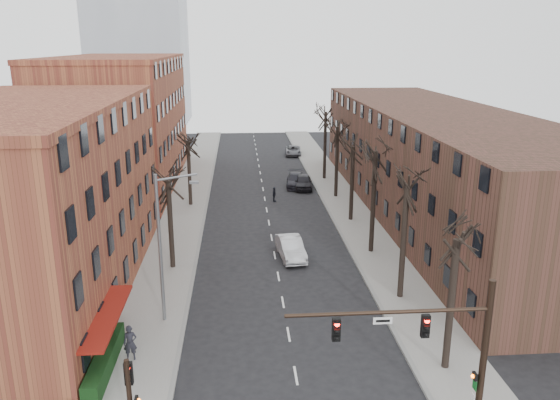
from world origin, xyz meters
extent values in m
cube|color=gray|center=(-8.00, 35.00, 0.07)|extent=(4.00, 90.00, 0.15)
cube|color=gray|center=(8.00, 35.00, 0.07)|extent=(4.00, 90.00, 0.15)
cube|color=brown|center=(-16.00, 15.00, 6.00)|extent=(12.00, 26.00, 12.00)
cube|color=brown|center=(-16.00, 44.00, 7.00)|extent=(12.00, 28.00, 14.00)
cube|color=#4E2D24|center=(16.00, 30.00, 5.00)|extent=(12.00, 50.00, 10.00)
cube|color=maroon|center=(-9.40, 6.00, 0.00)|extent=(1.20, 7.00, 0.15)
cube|color=black|center=(-9.50, 5.00, 0.65)|extent=(0.80, 6.00, 1.00)
cylinder|color=black|center=(7.00, -1.00, 3.60)|extent=(0.28, 0.28, 7.20)
cylinder|color=black|center=(3.00, -1.00, 6.00)|extent=(8.00, 0.16, 0.16)
cube|color=black|center=(4.50, -1.00, 5.35)|extent=(0.32, 0.22, 0.95)
cube|color=black|center=(1.00, -1.00, 5.35)|extent=(0.32, 0.22, 0.95)
cube|color=silver|center=(2.80, -1.00, 5.65)|extent=(0.75, 0.04, 0.28)
cube|color=black|center=(6.72, -1.00, 3.00)|extent=(0.12, 0.30, 0.30)
cube|color=black|center=(-7.00, -0.82, 3.70)|extent=(0.32, 0.22, 0.95)
cube|color=black|center=(-6.75, -1.00, 2.60)|extent=(0.12, 0.30, 0.30)
cylinder|color=slate|center=(-7.20, 10.00, 4.50)|extent=(0.20, 0.20, 9.00)
cylinder|color=slate|center=(-6.10, 10.00, 8.80)|extent=(2.39, 0.12, 0.46)
cube|color=slate|center=(-5.10, 10.00, 8.50)|extent=(0.50, 0.22, 0.14)
imported|color=#B5B6BC|center=(1.21, 19.46, 0.79)|extent=(2.17, 4.95, 1.58)
imported|color=black|center=(4.57, 39.86, 0.80)|extent=(2.29, 4.84, 1.60)
imported|color=black|center=(3.80, 40.88, 0.75)|extent=(2.61, 5.33, 1.49)
imported|color=slate|center=(5.30, 58.99, 0.67)|extent=(2.56, 4.96, 1.34)
imported|color=black|center=(-8.37, 5.88, 1.09)|extent=(0.74, 0.53, 1.88)
imported|color=black|center=(0.93, 34.89, 0.77)|extent=(0.65, 0.97, 1.54)
camera|label=1|loc=(-2.56, -19.48, 15.94)|focal=35.00mm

